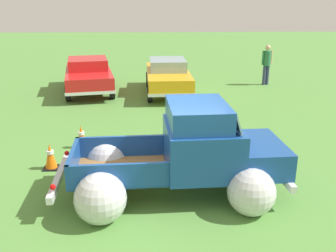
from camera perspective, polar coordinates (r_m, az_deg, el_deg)
ground_plane at (r=8.06m, az=0.28°, el=-9.94°), size 80.00×80.00×0.00m
vintage_pickup_truck at (r=7.77m, az=3.15°, el=-4.90°), size 4.73×2.98×1.96m
show_car_0 at (r=16.81m, az=-11.91°, el=7.72°), size 2.73×4.73×1.43m
show_car_1 at (r=16.20m, az=-0.04°, el=7.70°), size 1.95×4.48×1.43m
spectator_0 at (r=18.38m, az=14.68°, el=9.32°), size 0.54×0.42×1.85m
lane_cone_0 at (r=10.50m, az=-12.92°, el=-1.60°), size 0.36×0.36×0.63m
lane_cone_1 at (r=9.41m, az=-17.31°, el=-4.40°), size 0.36×0.36×0.63m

